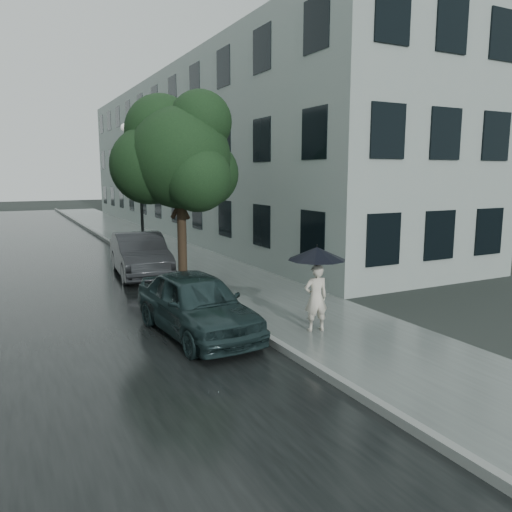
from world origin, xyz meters
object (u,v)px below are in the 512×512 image
lamp_post (137,183)px  pedestrian (316,298)px  street_tree (179,156)px  car_far (140,255)px  car_near (196,304)px

lamp_post → pedestrian: bearing=-85.1°
street_tree → car_far: 3.93m
car_near → street_tree: bearing=70.9°
pedestrian → car_far: size_ratio=0.34×
street_tree → car_near: street_tree is taller
pedestrian → street_tree: (-1.17, 5.65, 3.20)m
street_tree → car_near: size_ratio=1.47×
pedestrian → car_far: (-1.92, 7.76, -0.03)m
street_tree → lamp_post: size_ratio=1.09×
pedestrian → car_far: 7.99m
pedestrian → street_tree: size_ratio=0.25×
pedestrian → lamp_post: (-1.02, 11.39, 2.32)m
street_tree → car_far: bearing=109.5°
street_tree → car_near: 5.84m
pedestrian → car_far: pedestrian is taller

